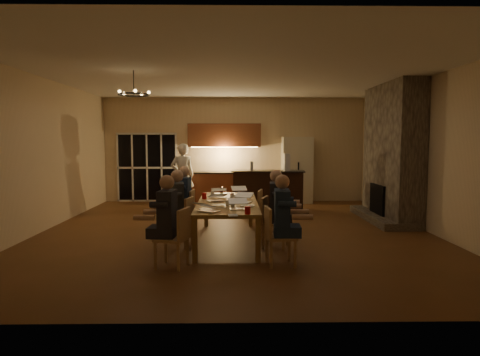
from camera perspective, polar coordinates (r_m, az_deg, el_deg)
name	(u,v)px	position (r m, az deg, el deg)	size (l,w,h in m)	color
floor	(235,231)	(8.98, -0.68, -7.12)	(9.00, 9.00, 0.00)	brown
back_wall	(234,150)	(13.31, -0.78, 3.77)	(8.00, 0.04, 3.20)	beige
left_wall	(38,155)	(9.65, -25.34, 2.82)	(0.04, 9.00, 3.20)	beige
right_wall	(429,155)	(9.68, 23.88, 2.88)	(0.04, 9.00, 3.20)	beige
ceiling	(235,74)	(8.89, -0.70, 13.64)	(8.00, 9.00, 0.04)	white
french_doors	(147,168)	(13.54, -12.27, 1.35)	(1.86, 0.08, 2.10)	black
fireplace	(392,153)	(10.66, 19.61, 3.18)	(0.58, 2.50, 3.20)	#746A5B
kitchenette	(224,163)	(13.00, -2.09, 1.97)	(2.24, 0.68, 2.40)	brown
refrigerator	(297,170)	(13.11, 7.57, 1.08)	(0.90, 0.68, 2.00)	beige
dining_table	(228,221)	(8.06, -1.67, -5.81)	(1.10, 2.91, 0.75)	#AD8145
bar_island	(268,190)	(11.66, 3.78, -1.64)	(1.96, 0.68, 1.08)	black
chair_left_near	(172,238)	(6.50, -9.11, -7.87)	(0.44, 0.44, 0.89)	tan
chair_left_mid	(179,222)	(7.68, -8.16, -5.86)	(0.44, 0.44, 0.89)	tan
chair_left_far	(183,212)	(8.76, -7.66, -4.51)	(0.44, 0.44, 0.89)	tan
chair_right_near	(281,236)	(6.55, 5.44, -7.72)	(0.44, 0.44, 0.89)	tan
chair_right_mid	(275,222)	(7.62, 4.73, -5.92)	(0.44, 0.44, 0.89)	tan
chair_right_far	(270,212)	(8.67, 4.00, -4.58)	(0.44, 0.44, 0.89)	tan
person_left_near	(167,221)	(6.50, -9.65, -5.67)	(0.60, 0.60, 1.38)	#272832
person_right_near	(282,220)	(6.51, 5.62, -5.61)	(0.60, 0.60, 1.38)	#1F324E
person_left_mid	(177,209)	(7.61, -8.34, -4.09)	(0.60, 0.60, 1.38)	#373B42
person_right_mid	(276,209)	(7.58, 4.81, -4.09)	(0.60, 0.60, 1.38)	#272832
person_left_far	(184,200)	(8.68, -7.43, -2.96)	(0.60, 0.60, 1.38)	#1F324E
standing_person	(182,175)	(12.26, -7.68, 0.37)	(0.66, 0.43, 1.81)	white
chandelier	(134,95)	(8.43, -13.96, 10.74)	(0.59, 0.59, 0.03)	black
laptop_a	(209,205)	(6.89, -4.20, -3.55)	(0.32, 0.28, 0.23)	silver
laptop_b	(239,203)	(7.09, -0.17, -3.30)	(0.32, 0.28, 0.23)	silver
laptop_c	(215,195)	(8.06, -3.30, -2.30)	(0.32, 0.28, 0.23)	silver
laptop_d	(242,196)	(7.90, 0.29, -2.44)	(0.32, 0.28, 0.23)	silver
laptop_e	(219,189)	(9.04, -2.83, -1.50)	(0.32, 0.28, 0.23)	silver
laptop_f	(240,189)	(9.00, -0.02, -1.53)	(0.32, 0.28, 0.23)	silver
mug_front	(228,203)	(7.50, -1.66, -3.32)	(0.07, 0.07, 0.10)	white
mug_mid	(232,196)	(8.48, -1.05, -2.36)	(0.08, 0.08, 0.10)	white
mug_back	(212,193)	(8.84, -3.70, -2.07)	(0.07, 0.07, 0.10)	white
redcup_near	(248,210)	(6.64, 1.03, -4.33)	(0.09, 0.09, 0.12)	red
redcup_mid	(204,196)	(8.37, -4.78, -2.40)	(0.09, 0.09, 0.12)	red
can_silver	(233,203)	(7.37, -0.97, -3.39)	(0.07, 0.07, 0.12)	#B2B2B7
can_cola	(222,190)	(9.43, -2.45, -1.55)	(0.07, 0.07, 0.12)	#3F0F0C
plate_near	(247,206)	(7.42, 0.99, -3.73)	(0.26, 0.26, 0.02)	white
plate_left	(206,209)	(7.09, -4.51, -4.16)	(0.25, 0.25, 0.02)	white
plate_far	(248,196)	(8.80, 1.02, -2.35)	(0.24, 0.24, 0.02)	white
notepad	(233,215)	(6.51, -0.96, -4.99)	(0.14, 0.20, 0.01)	white
bar_bottle	(252,166)	(11.62, 1.58, 1.62)	(0.08, 0.08, 0.24)	#99999E
bar_blender	(287,162)	(11.54, 6.24, 2.11)	(0.15, 0.15, 0.46)	silver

